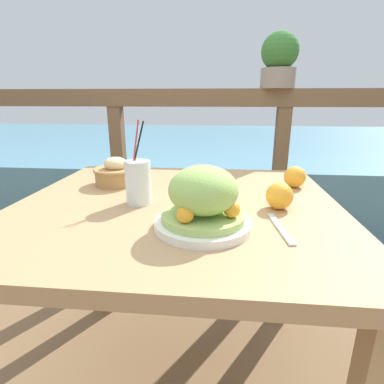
% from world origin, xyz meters
% --- Properties ---
extents(ground_plane, '(12.00, 12.00, 0.00)m').
position_xyz_m(ground_plane, '(0.00, 0.00, 0.00)').
color(ground_plane, brown).
extents(patio_table, '(0.98, 0.92, 0.75)m').
position_xyz_m(patio_table, '(0.00, 0.00, 0.65)').
color(patio_table, tan).
rests_on(patio_table, ground_plane).
extents(railing_fence, '(2.80, 0.08, 1.10)m').
position_xyz_m(railing_fence, '(0.00, 0.79, 0.78)').
color(railing_fence, brown).
rests_on(railing_fence, ground_plane).
extents(sea_backdrop, '(12.00, 4.00, 0.53)m').
position_xyz_m(sea_backdrop, '(0.00, 3.29, 0.27)').
color(sea_backdrop, '#568EA8').
rests_on(sea_backdrop, ground_plane).
extents(salad_plate, '(0.24, 0.24, 0.16)m').
position_xyz_m(salad_plate, '(0.09, -0.19, 0.82)').
color(salad_plate, white).
rests_on(salad_plate, patio_table).
extents(drink_glass, '(0.08, 0.08, 0.25)m').
position_xyz_m(drink_glass, '(-0.11, -0.03, 0.81)').
color(drink_glass, silver).
rests_on(drink_glass, patio_table).
extents(bread_basket, '(0.16, 0.16, 0.10)m').
position_xyz_m(bread_basket, '(-0.25, 0.17, 0.79)').
color(bread_basket, '#AD7F47').
rests_on(bread_basket, patio_table).
extents(potted_plant, '(0.18, 0.18, 0.27)m').
position_xyz_m(potted_plant, '(0.41, 0.79, 1.24)').
color(potted_plant, gray).
rests_on(potted_plant, railing_fence).
extents(fork, '(0.04, 0.18, 0.00)m').
position_xyz_m(fork, '(0.28, -0.18, 0.75)').
color(fork, silver).
rests_on(fork, patio_table).
extents(orange_near_basket, '(0.08, 0.08, 0.08)m').
position_xyz_m(orange_near_basket, '(0.40, 0.20, 0.79)').
color(orange_near_basket, '#F9A328').
rests_on(orange_near_basket, patio_table).
extents(orange_near_glass, '(0.08, 0.08, 0.08)m').
position_xyz_m(orange_near_glass, '(0.30, -0.03, 0.79)').
color(orange_near_glass, '#F9A328').
rests_on(orange_near_glass, patio_table).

